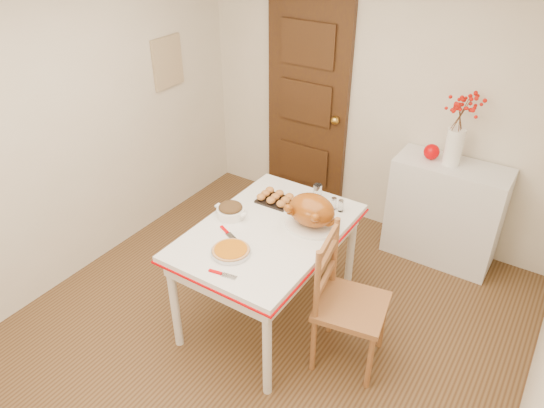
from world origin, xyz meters
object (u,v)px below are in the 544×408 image
Objects in this scene: sideboard at (444,212)px; pumpkin_pie at (231,250)px; turkey_platter at (312,212)px; kitchen_table at (268,274)px; chair_oak at (352,304)px.

pumpkin_pie is (-0.90, -1.83, 0.38)m from sideboard.
sideboard is at bearing 53.20° from turkey_platter.
pumpkin_pie is (-0.28, -0.55, -0.10)m from turkey_platter.
turkey_platter is at bearing 38.39° from kitchen_table.
chair_oak is (0.70, -0.05, 0.10)m from kitchen_table.
turkey_platter is at bearing -115.90° from sideboard.
sideboard is 1.49m from turkey_platter.
chair_oak reaches higher than kitchen_table.
pumpkin_pie is at bearing -128.08° from turkey_platter.
chair_oak is 3.97× the size of pumpkin_pie.
chair_oak is at bearing -38.28° from turkey_platter.
turkey_platter is at bearing 52.42° from chair_oak.
turkey_platter reaches higher than pumpkin_pie.
sideboard reaches higher than pumpkin_pie.
chair_oak is 0.67m from turkey_platter.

